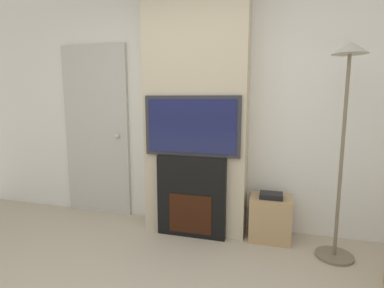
# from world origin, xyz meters

# --- Properties ---
(wall_back) EXTENTS (6.00, 0.06, 2.70)m
(wall_back) POSITION_xyz_m (0.00, 2.03, 1.35)
(wall_back) COLOR silver
(wall_back) RESTS_ON ground_plane
(chimney_breast) EXTENTS (1.07, 0.34, 2.70)m
(chimney_breast) POSITION_xyz_m (0.00, 1.83, 1.35)
(chimney_breast) COLOR beige
(chimney_breast) RESTS_ON ground_plane
(fireplace) EXTENTS (0.72, 0.15, 0.85)m
(fireplace) POSITION_xyz_m (0.00, 1.65, 0.42)
(fireplace) COLOR black
(fireplace) RESTS_ON ground_plane
(television) EXTENTS (0.98, 0.07, 0.61)m
(television) POSITION_xyz_m (0.00, 1.65, 1.16)
(television) COLOR #2D2D33
(television) RESTS_ON fireplace
(floor_lamp) EXTENTS (0.33, 0.33, 1.90)m
(floor_lamp) POSITION_xyz_m (1.37, 1.57, 1.34)
(floor_lamp) COLOR #726651
(floor_lamp) RESTS_ON ground_plane
(media_stand) EXTENTS (0.41, 0.31, 0.50)m
(media_stand) POSITION_xyz_m (0.79, 1.78, 0.23)
(media_stand) COLOR tan
(media_stand) RESTS_ON ground_plane
(entry_door) EXTENTS (0.86, 0.09, 2.06)m
(entry_door) POSITION_xyz_m (-1.31, 1.97, 1.03)
(entry_door) COLOR #BCB7AD
(entry_door) RESTS_ON ground_plane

